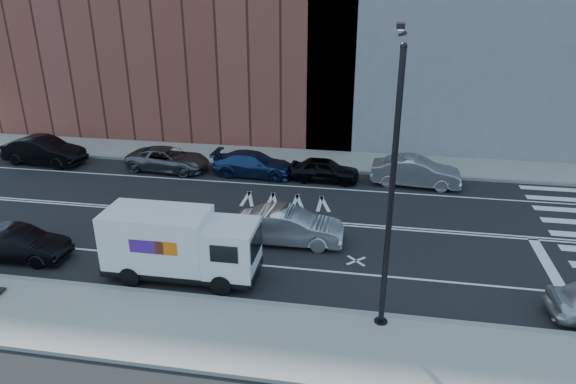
% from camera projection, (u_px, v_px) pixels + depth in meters
% --- Properties ---
extents(ground, '(120.00, 120.00, 0.00)m').
position_uv_depth(ground, '(235.00, 216.00, 24.78)').
color(ground, black).
rests_on(ground, ground).
extents(sidewalk_near, '(44.00, 3.60, 0.15)m').
position_uv_depth(sidewalk_near, '(163.00, 327.00, 16.74)').
color(sidewalk_near, gray).
rests_on(sidewalk_near, ground).
extents(sidewalk_far, '(44.00, 3.60, 0.15)m').
position_uv_depth(sidewalk_far, '(271.00, 157.00, 32.76)').
color(sidewalk_far, gray).
rests_on(sidewalk_far, ground).
extents(curb_near, '(44.00, 0.25, 0.17)m').
position_uv_depth(curb_near, '(183.00, 296.00, 18.38)').
color(curb_near, gray).
rests_on(curb_near, ground).
extents(curb_far, '(44.00, 0.25, 0.17)m').
position_uv_depth(curb_far, '(265.00, 166.00, 31.12)').
color(curb_far, gray).
rests_on(curb_far, ground).
extents(road_markings, '(40.00, 8.60, 0.01)m').
position_uv_depth(road_markings, '(235.00, 216.00, 24.78)').
color(road_markings, white).
rests_on(road_markings, ground).
extents(streetlight, '(0.44, 4.02, 9.34)m').
position_uv_depth(streetlight, '(392.00, 177.00, 15.44)').
color(streetlight, black).
rests_on(streetlight, ground).
extents(fedex_van, '(5.86, 2.12, 2.67)m').
position_uv_depth(fedex_van, '(180.00, 244.00, 19.23)').
color(fedex_van, black).
rests_on(fedex_van, ground).
extents(far_parked_b, '(5.19, 2.23, 1.66)m').
position_uv_depth(far_parked_b, '(44.00, 151.00, 31.57)').
color(far_parked_b, black).
rests_on(far_parked_b, ground).
extents(far_parked_c, '(5.06, 2.65, 1.36)m').
position_uv_depth(far_parked_c, '(168.00, 159.00, 30.54)').
color(far_parked_c, '#55595D').
rests_on(far_parked_c, ground).
extents(far_parked_d, '(4.88, 2.17, 1.39)m').
position_uv_depth(far_parked_d, '(254.00, 164.00, 29.70)').
color(far_parked_d, navy).
rests_on(far_parked_d, ground).
extents(far_parked_e, '(3.97, 1.73, 1.33)m').
position_uv_depth(far_parked_e, '(325.00, 170.00, 28.89)').
color(far_parked_e, black).
rests_on(far_parked_e, ground).
extents(far_parked_f, '(4.94, 2.02, 1.59)m').
position_uv_depth(far_parked_f, '(416.00, 172.00, 28.20)').
color(far_parked_f, '#9F9FA3').
rests_on(far_parked_f, ground).
extents(driving_sedan, '(4.67, 1.71, 1.53)m').
position_uv_depth(driving_sedan, '(289.00, 226.00, 22.03)').
color(driving_sedan, silver).
rests_on(driving_sedan, ground).
extents(near_parked_rear_a, '(4.14, 1.57, 1.35)m').
position_uv_depth(near_parked_rear_a, '(18.00, 244.00, 20.73)').
color(near_parked_rear_a, black).
rests_on(near_parked_rear_a, ground).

